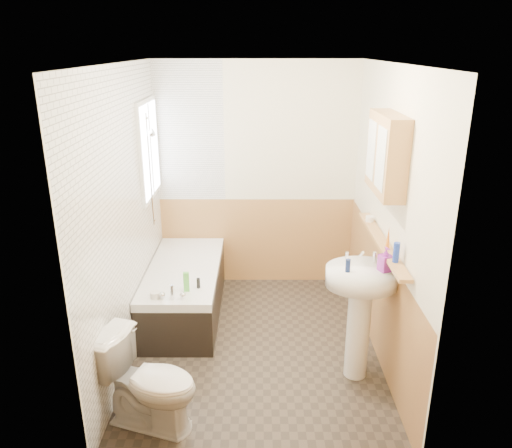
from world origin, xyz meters
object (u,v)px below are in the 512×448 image
object	(u,v)px
toilet	(149,382)
pine_shelf	(382,242)
bathtub	(185,289)
medicine_cabinet	(386,154)
sink	(360,300)

from	to	relation	value
toilet	pine_shelf	size ratio (longest dim) A/B	0.50
bathtub	toilet	distance (m)	1.60
bathtub	medicine_cabinet	world-z (taller)	medicine_cabinet
medicine_cabinet	bathtub	bearing A→B (deg)	156.78
toilet	sink	distance (m)	1.74
toilet	medicine_cabinet	world-z (taller)	medicine_cabinet
toilet	pine_shelf	world-z (taller)	pine_shelf
bathtub	sink	xyz separation A→B (m)	(1.57, -1.01, 0.43)
bathtub	medicine_cabinet	bearing A→B (deg)	-23.22
bathtub	medicine_cabinet	xyz separation A→B (m)	(1.74, -0.75, 1.56)
pine_shelf	medicine_cabinet	xyz separation A→B (m)	(-0.03, -0.01, 0.74)
bathtub	toilet	bearing A→B (deg)	-91.08
pine_shelf	medicine_cabinet	size ratio (longest dim) A/B	2.13
sink	bathtub	bearing A→B (deg)	150.29
pine_shelf	medicine_cabinet	bearing A→B (deg)	-167.36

